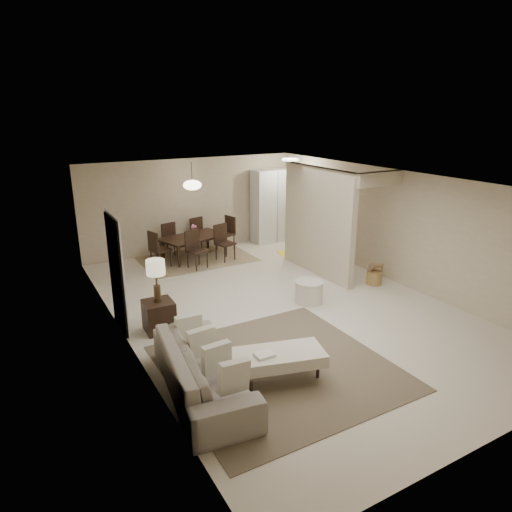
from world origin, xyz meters
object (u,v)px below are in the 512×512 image
round_pouf (309,292)px  wicker_basket (374,278)px  sofa (203,369)px  ottoman_bench (278,358)px  dining_table (195,247)px  side_table (159,316)px  pantry_cabinet (273,206)px

round_pouf → wicker_basket: size_ratio=1.67×
wicker_basket → sofa: bearing=-158.9°
sofa → wicker_basket: 5.29m
ottoman_bench → sofa: bearing=178.9°
sofa → dining_table: bearing=-13.7°
ottoman_bench → side_table: 2.57m
round_pouf → dining_table: bearing=103.4°
wicker_basket → dining_table: bearing=126.9°
wicker_basket → side_table: bearing=178.0°
wicker_basket → dining_table: dining_table is taller
dining_table → pantry_cabinet: bearing=-5.1°
side_table → sofa: bearing=-91.4°
ottoman_bench → round_pouf: 2.93m
ottoman_bench → wicker_basket: 4.50m
dining_table → ottoman_bench: bearing=-115.7°
pantry_cabinet → dining_table: size_ratio=1.25×
sofa → wicker_basket: size_ratio=6.93×
round_pouf → pantry_cabinet: bearing=67.9°
pantry_cabinet → side_table: bearing=-140.1°
side_table → round_pouf: bearing=-5.4°
round_pouf → dining_table: 3.92m
ottoman_bench → dining_table: (1.14, 5.90, -0.09)m
sofa → dining_table: size_ratio=1.42×
ottoman_bench → wicker_basket: ottoman_bench is taller
pantry_cabinet → side_table: 6.24m
round_pouf → wicker_basket: bearing=3.4°
sofa → side_table: sofa is taller
dining_table → side_table: bearing=-135.7°
ottoman_bench → side_table: (-0.97, 2.37, -0.10)m
pantry_cabinet → side_table: pantry_cabinet is taller
round_pouf → dining_table: (-0.91, 3.81, 0.07)m
sofa → ottoman_bench: size_ratio=1.66×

